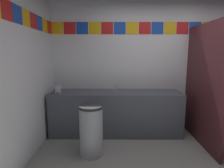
% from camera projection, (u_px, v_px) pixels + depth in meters
% --- Properties ---
extents(wall_back, '(4.44, 0.09, 2.62)m').
position_uv_depth(wall_back, '(161.00, 65.00, 3.77)').
color(wall_back, silver).
rests_on(wall_back, ground_plane).
extents(wall_side, '(0.09, 3.32, 2.62)m').
position_uv_depth(wall_side, '(3.00, 74.00, 2.11)').
color(wall_side, silver).
rests_on(wall_side, ground_plane).
extents(vanity_counter, '(2.46, 0.62, 0.82)m').
position_uv_depth(vanity_counter, '(116.00, 112.00, 3.58)').
color(vanity_counter, '#4C515B').
rests_on(vanity_counter, ground_plane).
extents(faucet_center, '(0.04, 0.10, 0.14)m').
position_uv_depth(faucet_center, '(116.00, 88.00, 3.59)').
color(faucet_center, silver).
rests_on(faucet_center, vanity_counter).
extents(soap_dispenser, '(0.09, 0.09, 0.16)m').
position_uv_depth(soap_dispenser, '(58.00, 90.00, 3.32)').
color(soap_dispenser, '#B7BABF').
rests_on(soap_dispenser, vanity_counter).
extents(stall_divider, '(0.92, 1.37, 2.04)m').
position_uv_depth(stall_divider, '(222.00, 88.00, 2.85)').
color(stall_divider, '#471E23').
rests_on(stall_divider, ground_plane).
extents(toilet, '(0.39, 0.49, 0.74)m').
position_uv_depth(toilet, '(218.00, 120.00, 3.47)').
color(toilet, white).
rests_on(toilet, ground_plane).
extents(trash_bin, '(0.36, 0.36, 0.78)m').
position_uv_depth(trash_bin, '(91.00, 130.00, 2.80)').
color(trash_bin, '#999EA3').
rests_on(trash_bin, ground_plane).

